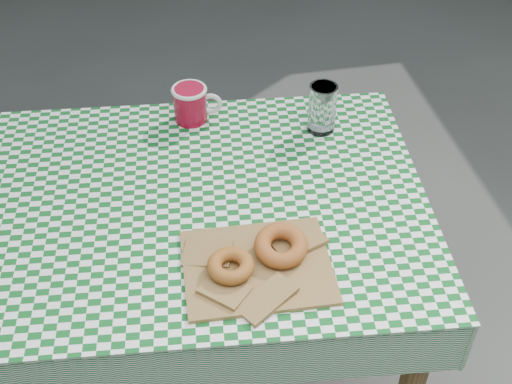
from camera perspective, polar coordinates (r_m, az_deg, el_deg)
ground at (r=2.19m, az=-3.38°, el=-14.94°), size 60.00×60.00×0.00m
table at (r=1.87m, az=-6.37°, el=-9.50°), size 1.27×0.92×0.75m
tablecloth at (r=1.60m, az=-7.38°, el=-1.03°), size 1.30×0.94×0.01m
paper_bag at (r=1.43m, az=0.12°, el=-6.24°), size 0.32×0.26×0.02m
bagel_front at (r=1.40m, az=-2.16°, el=-6.23°), size 0.12×0.12×0.03m
bagel_back at (r=1.44m, az=2.12°, el=-4.53°), size 0.12×0.12×0.04m
coffee_mug at (r=1.82m, az=-5.58°, el=7.39°), size 0.20×0.20×0.10m
drinking_glass at (r=1.77m, az=5.60°, el=7.06°), size 0.09×0.09×0.13m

